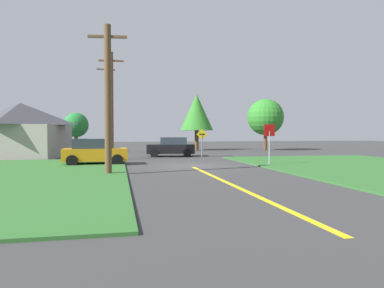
# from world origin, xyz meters

# --- Properties ---
(ground_plane) EXTENTS (120.00, 120.00, 0.00)m
(ground_plane) POSITION_xyz_m (0.00, 0.00, 0.00)
(ground_plane) COLOR #3A3A3A
(grass_verge_right) EXTENTS (12.00, 20.00, 0.08)m
(grass_verge_right) POSITION_xyz_m (9.85, -4.00, 0.04)
(grass_verge_right) COLOR #2F672B
(grass_verge_right) RESTS_ON ground
(lane_stripe_center) EXTENTS (0.20, 14.00, 0.01)m
(lane_stripe_center) POSITION_xyz_m (0.00, -8.00, 0.01)
(lane_stripe_center) COLOR yellow
(lane_stripe_center) RESTS_ON ground
(stop_sign) EXTENTS (0.70, 0.08, 2.49)m
(stop_sign) POSITION_xyz_m (4.72, -0.91, 1.74)
(stop_sign) COLOR #9EA0A8
(stop_sign) RESTS_ON ground
(car_approaching_junction) EXTENTS (4.17, 2.46, 1.62)m
(car_approaching_junction) POSITION_xyz_m (0.15, 8.57, 0.80)
(car_approaching_junction) COLOR black
(car_approaching_junction) RESTS_ON ground
(parked_car_near_building) EXTENTS (3.92, 2.17, 1.62)m
(parked_car_near_building) POSITION_xyz_m (-5.71, 1.86, 0.80)
(parked_car_near_building) COLOR orange
(parked_car_near_building) RESTS_ON ground
(utility_pole_near) EXTENTS (1.80, 0.34, 7.03)m
(utility_pole_near) POSITION_xyz_m (-4.69, -3.73, 3.62)
(utility_pole_near) COLOR brown
(utility_pole_near) RESTS_ON ground
(utility_pole_mid) EXTENTS (1.80, 0.29, 7.88)m
(utility_pole_mid) POSITION_xyz_m (-4.71, 5.77, 4.07)
(utility_pole_mid) COLOR brown
(utility_pole_mid) RESTS_ON ground
(utility_pole_far) EXTENTS (1.80, 0.34, 8.98)m
(utility_pole_far) POSITION_xyz_m (-5.40, 15.26, 4.58)
(utility_pole_far) COLOR brown
(utility_pole_far) RESTS_ON ground
(direction_sign) EXTENTS (0.91, 0.08, 2.32)m
(direction_sign) POSITION_xyz_m (2.44, 7.14, 1.44)
(direction_sign) COLOR slate
(direction_sign) RESTS_ON ground
(oak_tree_left) EXTENTS (2.66, 2.66, 4.18)m
(oak_tree_left) POSITION_xyz_m (-8.71, 18.99, 2.82)
(oak_tree_left) COLOR brown
(oak_tree_left) RESTS_ON ground
(pine_tree_center) EXTENTS (3.80, 3.80, 6.48)m
(pine_tree_center) POSITION_xyz_m (4.63, 18.96, 4.36)
(pine_tree_center) COLOR brown
(pine_tree_center) RESTS_ON ground
(oak_tree_right) EXTENTS (4.15, 4.15, 5.87)m
(oak_tree_right) POSITION_xyz_m (12.31, 17.10, 3.79)
(oak_tree_right) COLOR brown
(oak_tree_right) RESTS_ON ground
(barn) EXTENTS (7.27, 6.87, 4.38)m
(barn) POSITION_xyz_m (-11.90, 9.64, 2.19)
(barn) COLOR gray
(barn) RESTS_ON ground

